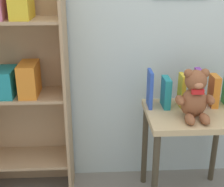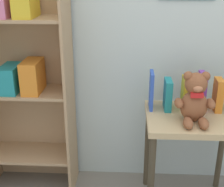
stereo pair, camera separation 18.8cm
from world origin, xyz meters
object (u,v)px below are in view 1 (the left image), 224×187
object	(u,v)px
teddy_bear	(195,96)
book_standing_purple	(198,88)
book_standing_blue	(150,89)
book_standing_yellow	(182,90)
book_standing_orange	(214,91)
bookshelf_side	(20,77)
display_table	(191,129)
book_standing_teal	(166,92)

from	to	relation	value
teddy_bear	book_standing_purple	world-z (taller)	teddy_bear
book_standing_blue	book_standing_purple	world-z (taller)	book_standing_purple
book_standing_blue	book_standing_purple	bearing A→B (deg)	-0.96
book_standing_yellow	book_standing_orange	bearing A→B (deg)	-3.73
bookshelf_side	book_standing_purple	world-z (taller)	bookshelf_side
book_standing_yellow	book_standing_purple	bearing A→B (deg)	-5.60
display_table	book_standing_blue	size ratio (longest dim) A/B	2.76
display_table	book_standing_teal	world-z (taller)	book_standing_teal
book_standing_orange	display_table	bearing A→B (deg)	-146.40
bookshelf_side	book_standing_blue	size ratio (longest dim) A/B	6.17
book_standing_teal	book_standing_orange	bearing A→B (deg)	-0.80
bookshelf_side	book_standing_purple	distance (m)	1.12
book_standing_yellow	book_standing_orange	world-z (taller)	book_standing_yellow
book_standing_blue	book_standing_teal	distance (m)	0.10
book_standing_purple	bookshelf_side	bearing A→B (deg)	177.12
display_table	book_standing_purple	xyz separation A→B (m)	(0.05, 0.10, 0.23)
bookshelf_side	book_standing_purple	bearing A→B (deg)	-4.49
teddy_bear	book_standing_teal	size ratio (longest dim) A/B	1.55
bookshelf_side	book_standing_yellow	xyz separation A→B (m)	(1.02, -0.08, -0.08)
teddy_bear	book_standing_teal	xyz separation A→B (m)	(-0.13, 0.17, -0.04)
display_table	book_standing_teal	size ratio (longest dim) A/B	3.42
display_table	teddy_bear	world-z (taller)	teddy_bear
book_standing_teal	book_standing_yellow	size ratio (longest dim) A/B	0.91
display_table	book_standing_purple	bearing A→B (deg)	62.61
bookshelf_side	teddy_bear	bearing A→B (deg)	-13.74
book_standing_orange	book_standing_yellow	bearing A→B (deg)	178.12
display_table	book_standing_orange	distance (m)	0.28
book_standing_yellow	book_standing_orange	xyz separation A→B (m)	(0.20, -0.01, -0.00)
teddy_bear	book_standing_blue	bearing A→B (deg)	142.78
book_standing_yellow	book_standing_orange	distance (m)	0.20
teddy_bear	book_standing_orange	distance (m)	0.24
book_standing_blue	book_standing_purple	xyz separation A→B (m)	(0.30, -0.01, 0.00)
teddy_bear	book_standing_teal	distance (m)	0.22
bookshelf_side	book_standing_blue	distance (m)	0.82
book_standing_blue	book_standing_orange	world-z (taller)	book_standing_blue
book_standing_purple	book_standing_orange	size ratio (longest dim) A/B	1.18
book_standing_teal	book_standing_purple	xyz separation A→B (m)	(0.20, 0.00, 0.02)
book_standing_teal	book_standing_yellow	bearing A→B (deg)	5.09
book_standing_blue	book_standing_yellow	xyz separation A→B (m)	(0.20, 0.00, -0.01)
teddy_bear	book_standing_yellow	bearing A→B (deg)	99.01
book_standing_blue	book_standing_orange	bearing A→B (deg)	-1.01
display_table	book_standing_teal	distance (m)	0.28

